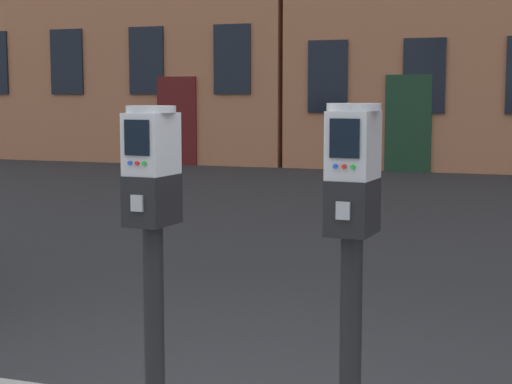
{
  "coord_description": "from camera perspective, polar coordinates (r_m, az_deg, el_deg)",
  "views": [
    {
      "loc": [
        1.45,
        -3.35,
        1.65
      ],
      "look_at": [
        0.29,
        -0.07,
        1.24
      ],
      "focal_mm": 57.42,
      "sensor_mm": 36.0,
      "label": 1
    }
  ],
  "objects": [
    {
      "name": "parking_meter_twin_adjacent",
      "position": [
        3.3,
        6.72,
        -1.84
      ],
      "size": [
        0.23,
        0.26,
        1.48
      ],
      "rotation": [
        0.0,
        0.0,
        -1.64
      ],
      "color": "black",
      "rests_on": "sidewalk_slab"
    },
    {
      "name": "parking_meter_near_kerb",
      "position": [
        3.6,
        -7.24,
        -1.28
      ],
      "size": [
        0.23,
        0.26,
        1.47
      ],
      "rotation": [
        0.0,
        0.0,
        -1.64
      ],
      "color": "black",
      "rests_on": "sidewalk_slab"
    }
  ]
}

